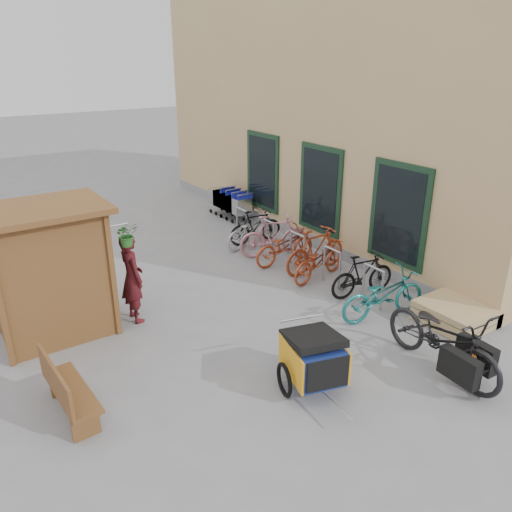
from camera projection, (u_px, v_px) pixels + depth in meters
ground at (280, 340)px, 8.93m from camera, size 80.00×80.00×0.00m
building at (368, 100)px, 14.45m from camera, size 6.07×13.00×7.00m
kiosk at (42, 255)px, 8.52m from camera, size 2.49×1.65×2.40m
bike_rack at (297, 247)px, 11.77m from camera, size 0.05×5.35×0.86m
pallet_stack at (453, 315)px, 9.35m from camera, size 1.00×1.20×0.40m
bench at (66, 389)px, 6.88m from camera, size 0.48×1.42×0.89m
shopping_carts at (229, 200)px, 15.33m from camera, size 0.54×1.83×0.98m
child_trailer at (314, 357)px, 7.45m from camera, size 1.10×1.72×0.99m
cargo_bike at (444, 339)px, 7.86m from camera, size 0.95×2.28×1.17m
person_kiosk at (132, 278)px, 9.30m from camera, size 0.43×0.64×1.74m
bike_0 at (383, 295)px, 9.51m from camera, size 1.92×0.96×0.97m
bike_1 at (363, 275)px, 10.41m from camera, size 1.59×0.66×0.93m
bike_2 at (319, 261)px, 11.20m from camera, size 1.75×0.88×0.88m
bike_3 at (316, 250)px, 11.53m from camera, size 1.79×0.57×1.06m
bike_4 at (285, 246)px, 12.03m from camera, size 1.70×0.60×0.89m
bike_5 at (274, 236)px, 12.43m from camera, size 1.86×1.03×1.08m
bike_6 at (251, 230)px, 13.11m from camera, size 1.75×0.88×0.87m
bike_7 at (256, 227)px, 13.32m from camera, size 1.57×0.57×0.93m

